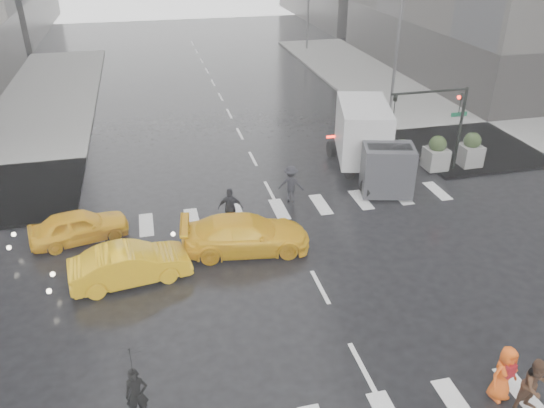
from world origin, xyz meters
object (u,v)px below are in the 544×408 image
object	(u,v)px
traffic_signal_pole	(445,114)
box_truck	(369,140)
taxi_mid	(130,264)
pedestrian_orange	(504,373)
taxi_front	(79,226)
pedestrian_brown	(535,386)

from	to	relation	value
traffic_signal_pole	box_truck	distance (m)	3.95
taxi_mid	box_truck	bearing A→B (deg)	-68.87
taxi_mid	traffic_signal_pole	bearing A→B (deg)	-77.12
pedestrian_orange	taxi_mid	world-z (taller)	pedestrian_orange
box_truck	taxi_mid	bearing A→B (deg)	-135.33
traffic_signal_pole	box_truck	xyz separation A→B (m)	(-3.64, 0.71, -1.37)
pedestrian_orange	taxi_mid	bearing A→B (deg)	129.62
pedestrian_orange	taxi_front	bearing A→B (deg)	124.90
traffic_signal_pole	box_truck	world-z (taller)	traffic_signal_pole
traffic_signal_pole	taxi_mid	xyz separation A→B (m)	(-15.62, -6.01, -2.51)
traffic_signal_pole	taxi_mid	distance (m)	16.92
pedestrian_brown	box_truck	bearing A→B (deg)	78.72
taxi_mid	pedestrian_brown	bearing A→B (deg)	-137.43
pedestrian_brown	taxi_mid	bearing A→B (deg)	135.35
pedestrian_brown	taxi_front	size ratio (longest dim) A/B	0.45
taxi_front	taxi_mid	bearing A→B (deg)	-160.87
traffic_signal_pole	taxi_front	size ratio (longest dim) A/B	1.15
taxi_mid	box_truck	world-z (taller)	box_truck
box_truck	traffic_signal_pole	bearing A→B (deg)	4.27
traffic_signal_pole	pedestrian_orange	xyz separation A→B (m)	(-5.73, -13.93, -2.34)
pedestrian_orange	taxi_mid	distance (m)	12.67
taxi_mid	box_truck	size ratio (longest dim) A/B	0.66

